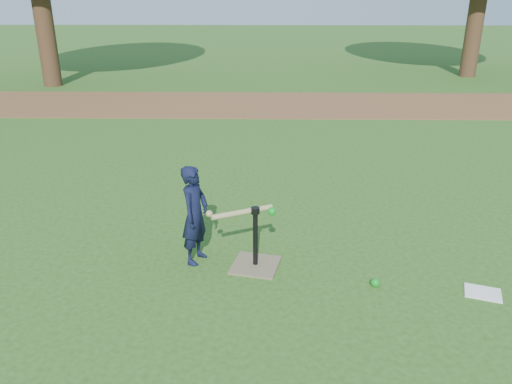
{
  "coord_description": "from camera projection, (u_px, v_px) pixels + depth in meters",
  "views": [
    {
      "loc": [
        0.09,
        -4.27,
        2.44
      ],
      "look_at": [
        -0.0,
        0.23,
        0.65
      ],
      "focal_mm": 35.0,
      "sensor_mm": 36.0,
      "label": 1
    }
  ],
  "objects": [
    {
      "name": "clipboard",
      "position": [
        483.0,
        293.0,
        4.37
      ],
      "size": [
        0.36,
        0.32,
        0.01
      ],
      "primitive_type": "cube",
      "rotation": [
        0.0,
        0.0,
        -0.33
      ],
      "color": "white",
      "rests_on": "ground"
    },
    {
      "name": "batting_tee",
      "position": [
        255.0,
        256.0,
        4.77
      ],
      "size": [
        0.51,
        0.51,
        0.61
      ],
      "color": "#76654A",
      "rests_on": "ground"
    },
    {
      "name": "ground",
      "position": [
        256.0,
        263.0,
        4.87
      ],
      "size": [
        80.0,
        80.0,
        0.0
      ],
      "primitive_type": "plane",
      "color": "#285116",
      "rests_on": "ground"
    },
    {
      "name": "wiffle_ball_ground",
      "position": [
        375.0,
        283.0,
        4.46
      ],
      "size": [
        0.08,
        0.08,
        0.08
      ],
      "primitive_type": "sphere",
      "color": "#0D951E",
      "rests_on": "ground"
    },
    {
      "name": "child",
      "position": [
        195.0,
        215.0,
        4.74
      ],
      "size": [
        0.34,
        0.41,
        0.98
      ],
      "primitive_type": "imported",
      "rotation": [
        0.0,
        0.0,
        1.24
      ],
      "color": "black",
      "rests_on": "ground"
    },
    {
      "name": "dirt_strip",
      "position": [
        262.0,
        104.0,
        11.84
      ],
      "size": [
        24.0,
        3.0,
        0.01
      ],
      "primitive_type": "cube",
      "color": "brown",
      "rests_on": "ground"
    },
    {
      "name": "swing_action",
      "position": [
        245.0,
        212.0,
        4.58
      ],
      "size": [
        0.65,
        0.3,
        0.08
      ],
      "color": "tan",
      "rests_on": "ground"
    }
  ]
}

